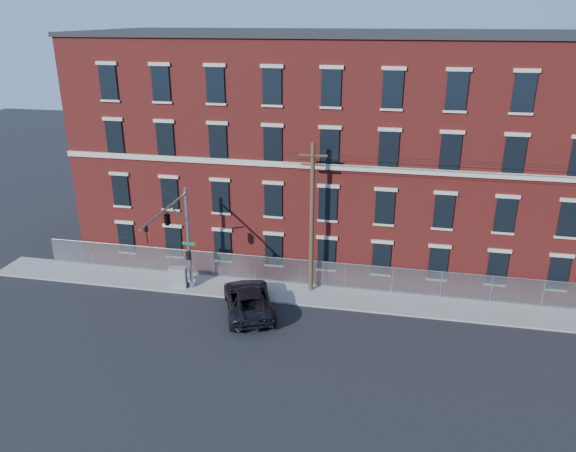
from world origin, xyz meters
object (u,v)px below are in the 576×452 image
Objects in this scene: traffic_signal_mast at (173,226)px; utility_cabinet at (178,277)px; utility_pole_near at (312,217)px; pickup_truck at (248,299)px.

traffic_signal_mast reaches higher than utility_cabinet.
utility_pole_near reaches higher than traffic_signal_mast.
traffic_signal_mast is 0.70× the size of utility_pole_near.
traffic_signal_mast is 8.70m from utility_pole_near.
traffic_signal_mast is at bearing -75.97° from utility_cabinet.
utility_cabinet is (-5.45, 1.99, 0.00)m from pickup_truck.
utility_pole_near is 10.01m from utility_cabinet.
pickup_truck is at bearing -134.87° from utility_pole_near.
pickup_truck is at bearing -28.38° from utility_cabinet.
traffic_signal_mast is 5.05m from utility_cabinet.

